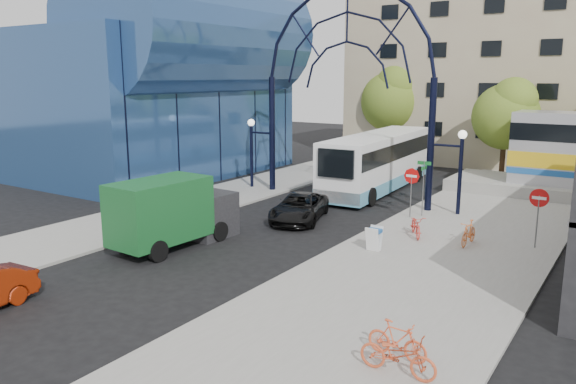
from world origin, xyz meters
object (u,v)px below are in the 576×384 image
Objects in this scene: street_name_sign at (424,177)px; sandwich_board at (374,236)px; bike_far_a at (398,355)px; tree_north_a at (508,113)px; tree_north_b at (393,98)px; bike_near_b at (469,233)px; city_bus at (379,161)px; gateway_arch at (347,48)px; black_suv at (299,208)px; green_truck at (174,212)px; bike_near_a at (416,226)px; bike_far_b at (397,340)px; do_not_enter_sign at (539,204)px; stop_sign at (411,180)px.

street_name_sign is 2.83× the size of sandwich_board.
tree_north_a is at bearing 6.60° from bike_far_a.
street_name_sign is 16.02m from bike_far_a.
tree_north_a is 10.79m from tree_north_b.
bike_near_b is at bearing 6.36° from bike_far_a.
sandwich_board is 0.08× the size of city_bus.
bike_far_a is at bearing -61.95° from sandwich_board.
black_suv is (0.26, -5.21, -7.89)m from gateway_arch.
green_truck is 12.37m from bike_near_b.
bike_near_a is (0.68, 2.92, -0.14)m from sandwich_board.
tree_north_b is 4.19× the size of bike_far_a.
gateway_arch reaches higher than black_suv.
tree_north_a is at bearing 88.50° from sandwich_board.
tree_north_a is at bearing 11.80° from bike_far_b.
street_name_sign is at bearing -51.85° from city_bus.
sandwich_board is at bearing -68.41° from tree_north_b.
bike_far_b is (-1.17, -11.84, -1.37)m from do_not_enter_sign.
tree_north_a is 17.49m from bike_near_a.
bike_far_a reaches higher than bike_near_a.
green_truck is at bearing -124.57° from stop_sign.
bike_far_b is (9.57, -20.01, -1.22)m from city_bus.
gateway_arch is 9.46m from black_suv.
stop_sign is 1.31× the size of bike_far_a.
city_bus is (0.26, 4.17, -6.72)m from gateway_arch.
do_not_enter_sign is 1.35× the size of bike_near_a.
gateway_arch is 7.41× the size of bike_near_a.
tree_north_b is at bearing 126.74° from do_not_enter_sign.
sandwich_board is 4.15m from bike_near_b.
do_not_enter_sign is 0.19× the size of city_bus.
bike_near_a is 12.10m from bike_far_a.
stop_sign is 0.89× the size of street_name_sign.
gateway_arch reaches higher than sandwich_board.
street_name_sign is at bearing 93.46° from sandwich_board.
bike_far_b is (9.83, -15.84, -7.95)m from gateway_arch.
bike_near_a is (1.48, -3.10, -1.39)m from stop_sign.
bike_far_a is at bearing -81.95° from tree_north_a.
gateway_arch is at bearing 164.93° from street_name_sign.
gateway_arch is 7.91× the size of bike_near_b.
black_suv is at bearing 39.62° from bike_far_a.
gateway_arch is 13.43m from do_not_enter_sign.
black_suv is at bearing 152.23° from sandwich_board.
tree_north_b is (-8.68, 17.93, 3.27)m from stop_sign.
street_name_sign is at bearing 56.36° from stop_sign.
bike_near_b is at bearing -81.79° from tree_north_a.
black_suv reaches higher than bike_near_b.
do_not_enter_sign is at bearing -11.45° from black_suv.
green_truck is at bearing -101.08° from city_bus.
do_not_enter_sign is at bearing -17.88° from stop_sign.
black_suv is at bearing -173.58° from do_not_enter_sign.
tree_north_b reaches higher than bike_near_a.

